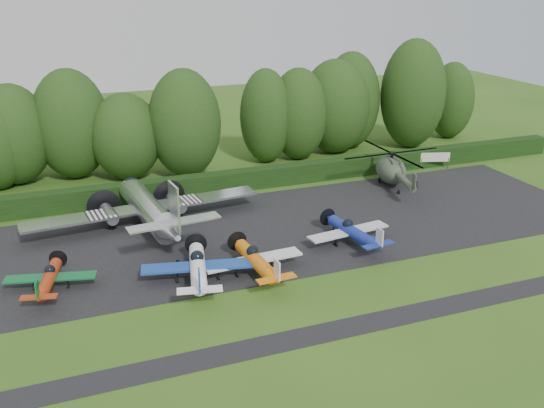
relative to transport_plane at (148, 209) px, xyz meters
name	(u,v)px	position (x,y,z in m)	size (l,w,h in m)	color
ground	(249,296)	(4.26, -14.04, -1.86)	(160.00, 160.00, 0.00)	#2F5919
apron	(210,240)	(4.26, -4.04, -1.85)	(70.00, 18.00, 0.01)	black
taxiway_verge	(281,342)	(4.26, -20.04, -1.85)	(70.00, 2.00, 0.00)	black
hedgerow	(180,197)	(4.26, 6.96, -1.86)	(90.00, 1.60, 2.00)	black
transport_plane	(148,209)	(0.00, 0.00, 0.00)	(20.78, 15.93, 6.66)	silver
light_plane_red	(49,278)	(-8.44, -8.47, -0.86)	(6.24, 6.56, 2.40)	#AF3010
light_plane_white	(198,267)	(1.49, -11.03, -0.58)	(7.97, 8.38, 3.06)	white
light_plane_orange	(256,260)	(5.76, -11.32, -0.66)	(7.48, 7.86, 2.87)	orange
light_plane_blue	(352,232)	(14.81, -9.09, -0.70)	(7.21, 7.58, 2.77)	navy
helicopter	(391,168)	(25.56, 2.65, 0.03)	(10.92, 12.79, 3.52)	#343E30
sign_board	(435,158)	(33.15, 5.72, -0.59)	(3.34, 0.13, 1.88)	#3F3326
tree_0	(451,100)	(42.97, 16.79, 3.15)	(5.94, 5.94, 10.03)	black
tree_1	(126,137)	(0.44, 14.72, 2.74)	(7.51, 7.51, 9.21)	black
tree_4	(185,124)	(6.49, 13.27, 3.94)	(7.69, 7.69, 11.62)	black
tree_5	(413,94)	(35.61, 14.75, 4.85)	(7.95, 7.95, 13.45)	black
tree_6	(298,114)	(20.33, 14.97, 3.49)	(6.75, 6.75, 10.73)	black
tree_7	(71,124)	(-4.81, 17.08, 3.98)	(7.95, 7.95, 11.68)	black
tree_8	(266,116)	(16.31, 15.05, 3.56)	(5.93, 5.93, 10.86)	black
tree_9	(350,101)	(28.25, 17.18, 4.10)	(7.22, 7.22, 11.94)	black
tree_10	(13,135)	(-10.57, 17.13, 3.37)	(7.67, 7.67, 10.47)	black
tree_11	(335,107)	(25.54, 15.96, 3.80)	(8.40, 8.40, 11.34)	black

